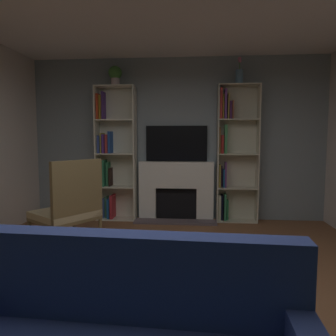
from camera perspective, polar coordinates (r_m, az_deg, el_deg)
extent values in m
plane|color=brown|center=(3.03, -2.05, -22.54)|extent=(6.97, 6.97, 0.00)
cube|color=gray|center=(5.60, 1.57, 5.14)|extent=(5.16, 0.06, 2.79)
cube|color=white|center=(5.65, -3.60, -6.25)|extent=(0.29, 0.18, 0.55)
cube|color=white|center=(5.59, 6.59, -6.40)|extent=(0.29, 0.18, 0.55)
cube|color=white|center=(5.52, 1.48, -1.22)|extent=(1.28, 0.18, 0.45)
cube|color=black|center=(5.65, 1.50, -6.24)|extent=(0.71, 0.08, 0.55)
cube|color=#5A4E54|center=(5.43, 1.30, -9.58)|extent=(1.38, 0.30, 0.03)
cube|color=black|center=(5.54, 1.53, 4.40)|extent=(1.05, 0.06, 0.61)
cube|color=silver|center=(5.67, -12.47, 2.53)|extent=(0.02, 0.32, 2.29)
cube|color=silver|center=(5.50, -5.89, 2.55)|extent=(0.02, 0.32, 2.29)
cube|color=silver|center=(5.72, -8.85, 2.62)|extent=(0.68, 0.02, 2.29)
cube|color=silver|center=(5.75, -9.05, -8.86)|extent=(0.64, 0.32, 0.02)
cube|color=#227B53|center=(5.80, -11.86, -7.14)|extent=(0.04, 0.25, 0.30)
cube|color=#2D4683|center=(5.81, -11.24, -6.89)|extent=(0.04, 0.19, 0.34)
cube|color=#36644D|center=(5.80, -10.82, -6.80)|extent=(0.04, 0.19, 0.37)
cube|color=#1B539A|center=(5.75, -10.37, -7.00)|extent=(0.04, 0.26, 0.35)
cube|color=#B62A34|center=(5.72, -9.83, -6.76)|extent=(0.04, 0.27, 0.40)
cube|color=silver|center=(5.63, -9.14, -3.29)|extent=(0.64, 0.32, 0.02)
cube|color=#926038|center=(5.72, -11.89, -1.03)|extent=(0.04, 0.20, 0.41)
cube|color=brown|center=(5.71, -11.43, -1.31)|extent=(0.02, 0.22, 0.36)
cube|color=#277551|center=(5.67, -11.21, -0.86)|extent=(0.02, 0.26, 0.45)
cube|color=#357A50|center=(5.70, -10.62, -1.04)|extent=(0.04, 0.18, 0.41)
cube|color=black|center=(5.67, -10.20, -1.56)|extent=(0.02, 0.22, 0.31)
cube|color=silver|center=(5.58, -9.23, 2.54)|extent=(0.64, 0.32, 0.02)
cube|color=#354798|center=(5.68, -12.04, 4.16)|extent=(0.04, 0.23, 0.30)
cube|color=olive|center=(5.65, -11.62, 4.39)|extent=(0.02, 0.25, 0.35)
cube|color=#4C2B80|center=(5.63, -11.24, 4.26)|extent=(0.03, 0.27, 0.32)
cube|color=#B73934|center=(5.64, -10.72, 4.27)|extent=(0.04, 0.22, 0.32)
cube|color=#1F4697|center=(5.62, -10.24, 4.55)|extent=(0.04, 0.23, 0.37)
cube|color=silver|center=(5.58, -9.32, 8.43)|extent=(0.64, 0.32, 0.02)
cube|color=red|center=(5.69, -12.22, 10.58)|extent=(0.04, 0.25, 0.43)
cube|color=#A38524|center=(5.68, -11.82, 10.47)|extent=(0.02, 0.24, 0.41)
cube|color=#4D2B79|center=(5.70, -11.42, 10.81)|extent=(0.03, 0.19, 0.47)
cube|color=silver|center=(5.63, -9.41, 14.17)|extent=(0.64, 0.32, 0.02)
cube|color=beige|center=(5.44, 8.87, 2.48)|extent=(0.02, 0.28, 2.29)
cube|color=beige|center=(5.52, 15.73, 2.38)|extent=(0.02, 0.28, 2.29)
cube|color=beige|center=(5.60, 12.15, 2.50)|extent=(0.68, 0.02, 2.29)
cube|color=beige|center=(5.65, 12.09, -9.17)|extent=(0.64, 0.28, 0.02)
cube|color=beige|center=(5.59, 9.14, -6.95)|extent=(0.04, 0.20, 0.42)
cube|color=black|center=(5.61, 9.58, -6.87)|extent=(0.03, 0.16, 0.43)
cube|color=#2A6E47|center=(5.59, 10.12, -6.81)|extent=(0.03, 0.21, 0.45)
cube|color=#267D47|center=(5.63, 10.52, -7.32)|extent=(0.03, 0.16, 0.34)
cube|color=beige|center=(5.53, 12.21, -3.51)|extent=(0.64, 0.28, 0.02)
cube|color=olive|center=(5.50, 9.17, -1.37)|extent=(0.03, 0.20, 0.39)
cube|color=black|center=(5.52, 9.53, -1.50)|extent=(0.02, 0.16, 0.36)
cube|color=#1F568E|center=(5.52, 9.90, -1.79)|extent=(0.02, 0.18, 0.31)
cube|color=#673776|center=(5.50, 10.21, -1.17)|extent=(0.02, 0.21, 0.43)
cube|color=beige|center=(5.47, 12.33, 2.43)|extent=(0.64, 0.28, 0.02)
cube|color=#9A6233|center=(5.47, 9.21, 4.88)|extent=(0.02, 0.18, 0.44)
cube|color=#B32A29|center=(5.49, 9.66, 4.20)|extent=(0.04, 0.16, 0.31)
cube|color=#3B814C|center=(5.47, 10.24, 5.08)|extent=(0.04, 0.18, 0.48)
cube|color=beige|center=(5.47, 12.45, 8.43)|extent=(0.64, 0.28, 0.02)
cube|color=#AE2E2A|center=(5.47, 9.40, 11.23)|extent=(0.04, 0.23, 0.50)
cube|color=#A4882C|center=(5.49, 9.81, 10.70)|extent=(0.02, 0.19, 0.41)
cube|color=#5F347C|center=(5.49, 10.20, 11.13)|extent=(0.03, 0.21, 0.49)
cube|color=olive|center=(5.49, 10.70, 10.75)|extent=(0.02, 0.21, 0.42)
cube|color=#64327E|center=(5.51, 11.09, 10.09)|extent=(0.03, 0.16, 0.30)
cube|color=brown|center=(5.49, 11.46, 10.12)|extent=(0.02, 0.22, 0.30)
cube|color=beige|center=(5.53, 12.57, 14.27)|extent=(0.64, 0.28, 0.02)
cylinder|color=beige|center=(5.66, -9.39, 14.88)|extent=(0.14, 0.14, 0.13)
sphere|color=#448138|center=(5.69, -9.41, 16.41)|extent=(0.23, 0.23, 0.23)
cylinder|color=#527999|center=(5.55, 12.61, 15.56)|extent=(0.12, 0.12, 0.23)
cylinder|color=#4C7F3F|center=(5.59, 12.64, 17.63)|extent=(0.01, 0.01, 0.18)
sphere|color=pink|center=(5.61, 12.66, 18.51)|extent=(0.06, 0.06, 0.06)
cylinder|color=#4C7F3F|center=(5.59, 12.64, 17.58)|extent=(0.01, 0.01, 0.17)
sphere|color=pink|center=(5.60, 12.66, 18.42)|extent=(0.04, 0.04, 0.04)
cylinder|color=#4C7F3F|center=(5.59, 12.70, 17.43)|extent=(0.01, 0.01, 0.14)
sphere|color=pink|center=(5.60, 12.71, 18.14)|extent=(0.05, 0.05, 0.05)
cube|color=navy|center=(1.84, -6.16, -18.69)|extent=(1.84, 0.25, 0.48)
cylinder|color=brown|center=(3.97, -19.49, -12.64)|extent=(0.04, 0.04, 0.42)
cylinder|color=brown|center=(4.32, -11.97, -10.98)|extent=(0.04, 0.04, 0.42)
cylinder|color=brown|center=(4.48, -23.45, -10.73)|extent=(0.04, 0.04, 0.42)
cylinder|color=brown|center=(4.79, -16.44, -9.46)|extent=(0.04, 0.04, 0.42)
cube|color=tan|center=(4.31, -17.91, -7.72)|extent=(0.92, 0.93, 0.08)
cube|color=brown|center=(4.33, -17.89, -8.50)|extent=(0.92, 0.93, 0.04)
cube|color=brown|center=(4.01, -15.84, -3.87)|extent=(0.44, 0.60, 0.74)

